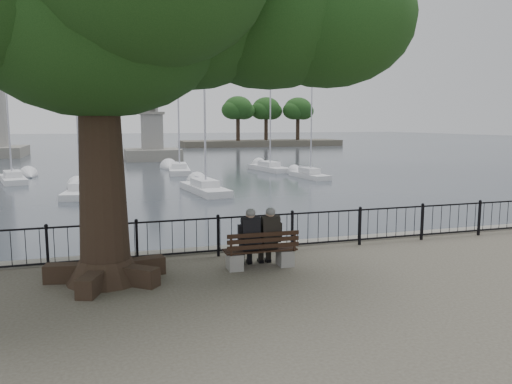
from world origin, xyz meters
name	(u,v)px	position (x,y,z in m)	size (l,w,h in m)	color
harbor	(251,266)	(0.00, 3.00, -0.50)	(260.00, 260.00, 1.20)	slate
railing	(256,232)	(0.00, 2.50, 0.56)	(22.06, 0.06, 1.00)	black
bench	(261,255)	(-0.29, 1.20, 0.31)	(1.71, 0.54, 0.90)	gray
person_left	(249,240)	(-0.54, 1.30, 0.65)	(0.42, 0.70, 1.42)	black
person_right	(269,239)	(-0.06, 1.29, 0.65)	(0.42, 0.70, 1.42)	black
lion_monument	(152,140)	(2.00, 49.93, 1.33)	(6.29, 6.29, 9.20)	slate
sailboat_b	(81,190)	(-5.01, 22.07, -0.67)	(2.24, 5.30, 10.79)	silver
sailboat_c	(205,188)	(2.38, 21.03, -0.70)	(2.31, 5.95, 10.39)	silver
sailboat_d	(309,174)	(12.00, 26.88, -0.72)	(1.71, 4.93, 8.39)	silver
sailboat_e	(13,177)	(-10.07, 30.75, -0.65)	(2.75, 5.67, 12.15)	silver
sailboat_f	(179,169)	(2.71, 34.00, -0.66)	(2.42, 6.34, 12.40)	silver
sailboat_g	(269,167)	(10.86, 33.51, -0.71)	(2.49, 5.97, 10.00)	silver
sailboat_h	(101,162)	(-3.78, 43.92, -0.68)	(2.55, 4.98, 10.20)	silver
far_shore	(265,125)	(25.54, 79.46, 3.00)	(30.00, 8.60, 9.18)	#484338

